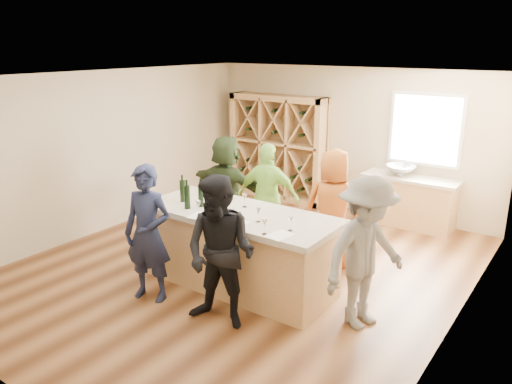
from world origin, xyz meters
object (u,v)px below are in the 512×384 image
Objects in this scene: tasting_counter_base at (239,252)px; person_far_left at (227,187)px; person_near_right at (221,253)px; person_far_right at (333,209)px; person_near_left at (148,234)px; person_far_mid at (268,197)px; sink at (401,170)px; wine_bottle_a at (183,191)px; wine_bottle_e at (219,199)px; wine_bottle_c at (201,196)px; wine_rack at (278,148)px; wine_bottle_b at (187,197)px; person_server at (366,253)px.

person_far_left is (-1.28, 1.35, 0.39)m from tasting_counter_base.
person_far_right is (0.31, 2.23, -0.02)m from person_near_right.
person_far_mid is (0.34, 2.25, -0.03)m from person_near_left.
person_near_left reaches higher than sink.
person_near_right is 2.25m from person_far_right.
person_far_mid is at bearing 66.36° from person_near_left.
wine_bottle_a is 0.97× the size of wine_bottle_e.
person_far_left is (-0.73, 1.47, -0.35)m from wine_bottle_c.
tasting_counter_base is at bearing 6.89° from wine_bottle_a.
wine_rack is 7.05× the size of wine_bottle_a.
wine_bottle_e is 0.18× the size of person_near_left.
wine_rack is at bearing 87.72° from person_near_left.
wine_bottle_b is at bearing -74.11° from wine_rack.
tasting_counter_base is 1.41m from person_far_mid.
wine_bottle_e is 0.18× the size of person_far_mid.
person_far_mid reaches higher than wine_bottle_a.
tasting_counter_base is at bearing 40.20° from person_far_right.
wine_rack is 4.06× the size of sink.
person_far_left is at bearing 133.40° from tasting_counter_base.
person_far_right reaches higher than person_far_mid.
wine_bottle_c is at bearing 132.13° from person_near_right.
wine_bottle_c reaches higher than sink.
person_far_left reaches higher than person_far_mid.
person_server is at bearing 25.63° from person_near_right.
wine_bottle_c is at bearing 70.66° from person_far_mid.
wine_bottle_b is at bearing -35.92° from wine_bottle_a.
wine_bottle_b is 0.18× the size of person_far_left.
sink is at bearing 75.03° from person_near_right.
person_far_left is at bearing 125.22° from wine_bottle_e.
sink is 4.62m from person_near_right.
sink is at bearing -114.86° from person_far_right.
tasting_counter_base is at bearing 12.41° from wine_bottle_c.
person_far_left reaches higher than tasting_counter_base.
wine_bottle_c is 0.18× the size of person_far_mid.
person_server is (0.90, -3.64, -0.09)m from sink.
person_server is (2.70, 0.15, -0.32)m from wine_bottle_a.
wine_rack is at bearing 115.62° from tasting_counter_base.
tasting_counter_base is at bearing 93.95° from person_far_mid.
wine_bottle_b is at bearing -111.24° from sink.
sink is at bearing 68.76° from wine_bottle_b.
wine_bottle_b is at bearing 68.05° from person_far_mid.
tasting_counter_base is 1.42× the size of person_server.
wine_bottle_b is (-1.55, -3.98, 0.23)m from sink.
person_near_left reaches higher than wine_bottle_e.
wine_rack is 3.97m from wine_bottle_a.
wine_bottle_a is 2.21m from person_far_right.
person_far_right is at bearing 59.68° from person_server.
wine_bottle_b reaches higher than wine_bottle_c.
person_near_right is 2.35m from person_far_mid.
tasting_counter_base is 1.08m from person_near_right.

